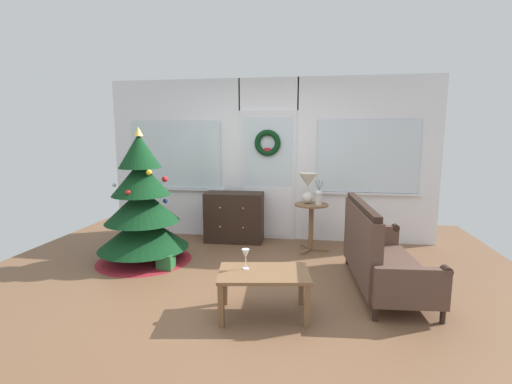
# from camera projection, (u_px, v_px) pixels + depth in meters

# --- Properties ---
(ground_plane) EXTENTS (6.76, 6.76, 0.00)m
(ground_plane) POSITION_uv_depth(u_px,v_px,m) (244.00, 289.00, 4.06)
(ground_plane) COLOR brown
(back_wall_with_door) EXTENTS (5.20, 0.19, 2.55)m
(back_wall_with_door) POSITION_uv_depth(u_px,v_px,m) (268.00, 160.00, 5.88)
(back_wall_with_door) COLOR white
(back_wall_with_door) RESTS_ON ground
(christmas_tree) EXTENTS (1.25, 1.25, 1.78)m
(christmas_tree) POSITION_uv_depth(u_px,v_px,m) (142.00, 212.00, 4.88)
(christmas_tree) COLOR #4C331E
(christmas_tree) RESTS_ON ground
(dresser_cabinet) EXTENTS (0.91, 0.47, 0.78)m
(dresser_cabinet) POSITION_uv_depth(u_px,v_px,m) (234.00, 217.00, 5.82)
(dresser_cabinet) COLOR black
(dresser_cabinet) RESTS_ON ground
(settee_sofa) EXTENTS (0.84, 1.66, 0.96)m
(settee_sofa) POSITION_uv_depth(u_px,v_px,m) (378.00, 255.00, 4.03)
(settee_sofa) COLOR black
(settee_sofa) RESTS_ON ground
(side_table) EXTENTS (0.50, 0.48, 0.70)m
(side_table) POSITION_uv_depth(u_px,v_px,m) (311.00, 218.00, 5.31)
(side_table) COLOR brown
(side_table) RESTS_ON ground
(table_lamp) EXTENTS (0.28, 0.28, 0.44)m
(table_lamp) POSITION_uv_depth(u_px,v_px,m) (308.00, 184.00, 5.28)
(table_lamp) COLOR silver
(table_lamp) RESTS_ON side_table
(flower_vase) EXTENTS (0.11, 0.10, 0.35)m
(flower_vase) POSITION_uv_depth(u_px,v_px,m) (319.00, 197.00, 5.18)
(flower_vase) COLOR beige
(flower_vase) RESTS_ON side_table
(coffee_table) EXTENTS (0.91, 0.65, 0.42)m
(coffee_table) POSITION_uv_depth(u_px,v_px,m) (264.00, 278.00, 3.44)
(coffee_table) COLOR brown
(coffee_table) RESTS_ON ground
(wine_glass) EXTENTS (0.08, 0.08, 0.20)m
(wine_glass) POSITION_uv_depth(u_px,v_px,m) (246.00, 255.00, 3.48)
(wine_glass) COLOR silver
(wine_glass) RESTS_ON coffee_table
(gift_box) EXTENTS (0.19, 0.18, 0.19)m
(gift_box) POSITION_uv_depth(u_px,v_px,m) (166.00, 262.00, 4.65)
(gift_box) COLOR #266633
(gift_box) RESTS_ON ground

